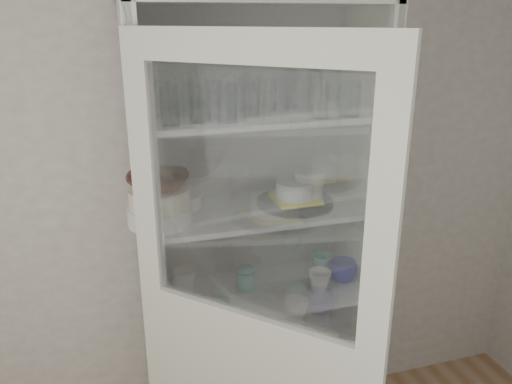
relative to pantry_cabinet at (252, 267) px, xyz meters
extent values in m
cube|color=#A8A298|center=(-0.20, 0.16, 0.36)|extent=(3.60, 0.02, 2.60)
cube|color=beige|center=(-0.48, -0.06, 0.11)|extent=(0.03, 0.45, 2.10)
cube|color=beige|center=(0.48, -0.06, 0.11)|extent=(0.03, 0.45, 2.10)
cube|color=#989895|center=(0.00, 0.15, 0.11)|extent=(1.00, 0.03, 2.10)
cube|color=beige|center=(0.00, -0.06, 1.14)|extent=(1.00, 0.45, 0.03)
cube|color=white|center=(0.00, -0.08, -0.49)|extent=(0.94, 0.42, 0.02)
cube|color=white|center=(0.00, -0.08, -0.09)|extent=(0.94, 0.42, 0.02)
cube|color=white|center=(0.00, -0.08, 0.31)|extent=(0.94, 0.42, 0.02)
cube|color=white|center=(0.00, -0.08, 0.71)|extent=(0.94, 0.42, 0.02)
cube|color=beige|center=(-0.18, -0.61, 1.01)|extent=(0.67, 0.66, 0.10)
cube|color=beige|center=(-0.47, -0.32, 0.56)|extent=(0.09, 0.09, 0.80)
cube|color=beige|center=(0.11, -0.89, 0.56)|extent=(0.09, 0.09, 0.80)
cube|color=silver|center=(-0.18, -0.61, 0.56)|extent=(0.52, 0.52, 0.78)
cylinder|color=silver|center=(-0.36, -0.20, 0.79)|extent=(0.08, 0.08, 0.14)
cylinder|color=silver|center=(-0.25, -0.17, 0.80)|extent=(0.10, 0.10, 0.15)
cylinder|color=silver|center=(-0.11, -0.19, 0.79)|extent=(0.09, 0.09, 0.14)
cylinder|color=silver|center=(-0.15, -0.21, 0.79)|extent=(0.07, 0.07, 0.15)
cylinder|color=silver|center=(0.20, -0.22, 0.79)|extent=(0.09, 0.09, 0.14)
cylinder|color=silver|center=(0.33, -0.22, 0.80)|extent=(0.09, 0.09, 0.15)
cylinder|color=silver|center=(0.34, -0.22, 0.79)|extent=(0.08, 0.08, 0.13)
cylinder|color=silver|center=(-0.37, -0.05, 0.79)|extent=(0.09, 0.09, 0.13)
cylinder|color=silver|center=(-0.18, -0.07, 0.79)|extent=(0.09, 0.09, 0.14)
cylinder|color=silver|center=(-0.29, -0.08, 0.80)|extent=(0.09, 0.09, 0.15)
cylinder|color=silver|center=(0.11, -0.06, 0.79)|extent=(0.07, 0.07, 0.14)
cylinder|color=silver|center=(0.20, -0.05, 0.80)|extent=(0.09, 0.09, 0.15)
cylinder|color=white|center=(-0.41, -0.13, 0.36)|extent=(0.25, 0.25, 0.07)
cylinder|color=white|center=(-0.32, 0.04, 0.35)|extent=(0.20, 0.20, 0.06)
cylinder|color=beige|center=(-0.41, -0.13, 0.43)|extent=(0.25, 0.25, 0.07)
imported|color=#4C2317|center=(-0.41, -0.13, 0.49)|extent=(0.26, 0.26, 0.06)
cylinder|color=silver|center=(0.17, -0.08, 0.33)|extent=(0.44, 0.44, 0.02)
cube|color=yellow|center=(0.17, -0.08, 0.35)|extent=(0.19, 0.19, 0.01)
cylinder|color=white|center=(0.17, -0.08, 0.39)|extent=(0.17, 0.17, 0.07)
cylinder|color=silver|center=(0.24, -0.08, 0.39)|extent=(0.12, 0.12, 0.14)
imported|color=#121993|center=(0.41, -0.11, -0.03)|extent=(0.15, 0.15, 0.10)
imported|color=teal|center=(0.35, -0.01, -0.03)|extent=(0.12, 0.12, 0.09)
imported|color=white|center=(0.27, -0.16, -0.03)|extent=(0.14, 0.14, 0.10)
cylinder|color=teal|center=(-0.05, -0.05, -0.04)|extent=(0.08, 0.08, 0.08)
ellipsoid|color=teal|center=(-0.05, -0.05, 0.01)|extent=(0.08, 0.08, 0.02)
cylinder|color=silver|center=(-0.29, -0.16, -0.06)|extent=(0.11, 0.11, 0.04)
cylinder|color=white|center=(-0.32, -0.02, -0.02)|extent=(0.11, 0.11, 0.12)
imported|color=beige|center=(-0.13, -0.06, -0.44)|extent=(0.32, 0.32, 0.08)
cube|color=gray|center=(0.08, -0.10, -0.45)|extent=(0.21, 0.18, 0.06)
cylinder|color=silver|center=(-0.03, -0.09, 0.79)|extent=(0.07, 0.07, 0.14)
camera|label=1|loc=(-0.57, -1.97, 1.08)|focal=35.00mm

